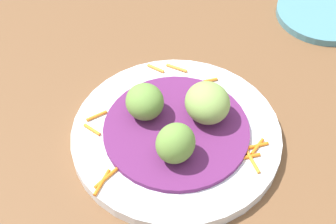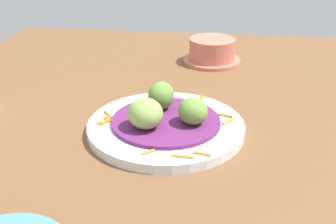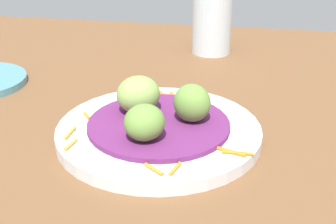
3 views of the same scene
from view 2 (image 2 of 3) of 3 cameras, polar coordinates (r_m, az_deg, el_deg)
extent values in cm
cube|color=brown|center=(71.87, 3.68, -1.41)|extent=(110.00, 110.00, 2.00)
cylinder|color=silver|center=(66.42, -0.29, -2.05)|extent=(24.90, 24.90, 1.51)
cylinder|color=#60235B|center=(65.93, -0.29, -1.24)|extent=(17.27, 17.27, 0.62)
cylinder|color=orange|center=(66.73, 8.23, -1.28)|extent=(2.36, 1.98, 0.40)
cylinder|color=orange|center=(66.87, -8.53, -1.24)|extent=(2.66, 1.05, 0.40)
cylinder|color=orange|center=(56.99, 2.04, -6.06)|extent=(0.63, 2.93, 0.40)
cylinder|color=orange|center=(68.19, -7.76, -0.63)|extent=(1.82, 2.36, 0.40)
cylinder|color=orange|center=(57.76, 4.70, -5.67)|extent=(0.85, 2.50, 0.40)
cylinder|color=orange|center=(68.59, -7.99, -0.48)|extent=(3.05, 2.71, 0.40)
cylinder|color=orange|center=(74.36, 4.51, 1.85)|extent=(3.50, 0.47, 0.40)
cylinder|color=orange|center=(68.64, 7.84, -0.45)|extent=(1.07, 2.47, 0.40)
cylinder|color=orange|center=(66.75, -8.47, -1.29)|extent=(2.04, 2.55, 0.40)
cylinder|color=orange|center=(58.03, -2.70, -5.44)|extent=(1.41, 1.74, 0.40)
cylinder|color=orange|center=(73.60, 4.31, 1.59)|extent=(3.58, 1.69, 0.40)
ellipsoid|color=olive|center=(63.80, 3.16, 0.16)|extent=(6.50, 6.48, 4.18)
ellipsoid|color=olive|center=(68.42, -0.95, 2.25)|extent=(5.75, 5.54, 4.66)
ellipsoid|color=#84A851|center=(62.44, -3.11, -0.20)|extent=(7.59, 7.61, 4.65)
cylinder|color=#C66B56|center=(98.22, 5.97, 7.00)|extent=(13.23, 13.23, 0.80)
cylinder|color=#C66B56|center=(97.36, 6.05, 8.57)|extent=(10.47, 10.47, 4.83)
camera|label=1|loc=(0.97, -5.97, 35.06)|focal=53.78mm
camera|label=3|loc=(0.82, 43.42, 17.68)|focal=53.89mm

